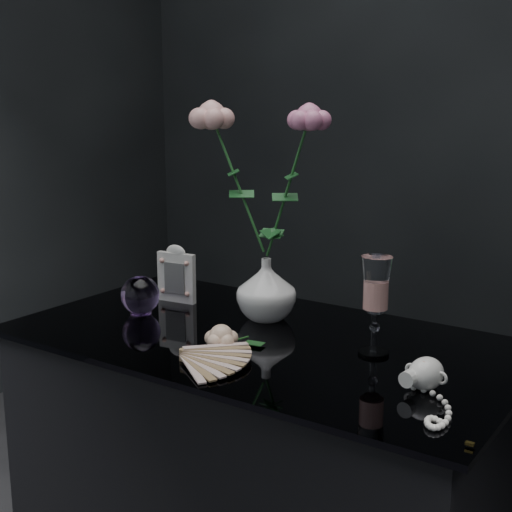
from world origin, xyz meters
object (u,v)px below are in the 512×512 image
Objects in this scene: vase at (266,289)px; paperweight at (140,295)px; wine_glass at (375,306)px; loose_rose at (221,337)px; picture_frame at (176,273)px; pearl_jar at (426,372)px.

paperweight is at bearing -153.77° from vase.
wine_glass is 0.31m from loose_rose.
paperweight reaches higher than loose_rose.
loose_rose is at bearing -80.92° from vase.
wine_glass reaches higher than paperweight.
picture_frame is at bearing 88.72° from paperweight.
pearl_jar is at bearing -20.61° from picture_frame.
vase is 0.72× the size of wine_glass.
loose_rose is (0.29, -0.21, -0.05)m from picture_frame.
picture_frame reaches higher than paperweight.
paperweight is 0.70m from pearl_jar.
picture_frame is at bearing -179.23° from vase.
loose_rose is at bearing -151.58° from wine_glass.
vase reaches higher than paperweight.
picture_frame is at bearing 174.23° from pearl_jar.
pearl_jar is (0.14, -0.10, -0.07)m from wine_glass.
pearl_jar is (0.70, -0.05, -0.02)m from paperweight.
wine_glass is 1.37× the size of picture_frame.
loose_rose is 0.41m from pearl_jar.
picture_frame is 0.36m from loose_rose.
vase reaches higher than pearl_jar.
picture_frame is 0.72m from pearl_jar.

